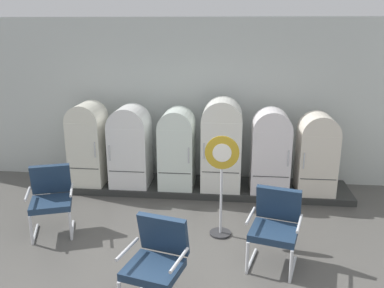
{
  "coord_description": "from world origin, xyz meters",
  "views": [
    {
      "loc": [
        0.58,
        -3.99,
        2.99
      ],
      "look_at": [
        -0.12,
        2.75,
        0.98
      ],
      "focal_mm": 37.72,
      "sensor_mm": 36.0,
      "label": 1
    }
  ],
  "objects_px": {
    "refrigerator_0": "(88,141)",
    "refrigerator_2": "(177,146)",
    "refrigerator_4": "(271,148)",
    "sign_stand": "(221,186)",
    "refrigerator_5": "(317,151)",
    "refrigerator_3": "(222,142)",
    "armchair_left": "(51,196)",
    "armchair_right": "(275,223)",
    "armchair_center": "(157,258)",
    "refrigerator_1": "(130,144)"
  },
  "relations": [
    {
      "from": "refrigerator_1",
      "to": "refrigerator_3",
      "type": "relative_size",
      "value": 0.91
    },
    {
      "from": "refrigerator_4",
      "to": "armchair_center",
      "type": "height_order",
      "value": "refrigerator_4"
    },
    {
      "from": "refrigerator_4",
      "to": "refrigerator_5",
      "type": "distance_m",
      "value": 0.8
    },
    {
      "from": "refrigerator_5",
      "to": "sign_stand",
      "type": "xyz_separation_m",
      "value": [
        -1.61,
        -1.52,
        -0.09
      ]
    },
    {
      "from": "refrigerator_0",
      "to": "armchair_right",
      "type": "relative_size",
      "value": 1.53
    },
    {
      "from": "refrigerator_0",
      "to": "sign_stand",
      "type": "relative_size",
      "value": 1.0
    },
    {
      "from": "armchair_left",
      "to": "armchair_center",
      "type": "height_order",
      "value": "same"
    },
    {
      "from": "refrigerator_0",
      "to": "refrigerator_3",
      "type": "bearing_deg",
      "value": 0.17
    },
    {
      "from": "refrigerator_3",
      "to": "armchair_left",
      "type": "xyz_separation_m",
      "value": [
        -2.46,
        -1.68,
        -0.42
      ]
    },
    {
      "from": "refrigerator_1",
      "to": "armchair_right",
      "type": "distance_m",
      "value": 3.29
    },
    {
      "from": "refrigerator_3",
      "to": "armchair_right",
      "type": "bearing_deg",
      "value": -70.96
    },
    {
      "from": "refrigerator_4",
      "to": "armchair_center",
      "type": "relative_size",
      "value": 1.49
    },
    {
      "from": "refrigerator_4",
      "to": "sign_stand",
      "type": "height_order",
      "value": "refrigerator_4"
    },
    {
      "from": "refrigerator_0",
      "to": "refrigerator_5",
      "type": "relative_size",
      "value": 1.07
    },
    {
      "from": "refrigerator_1",
      "to": "refrigerator_2",
      "type": "bearing_deg",
      "value": 0.3
    },
    {
      "from": "refrigerator_1",
      "to": "refrigerator_2",
      "type": "height_order",
      "value": "refrigerator_1"
    },
    {
      "from": "armchair_right",
      "to": "armchair_center",
      "type": "distance_m",
      "value": 1.65
    },
    {
      "from": "refrigerator_1",
      "to": "refrigerator_4",
      "type": "xyz_separation_m",
      "value": [
        2.53,
        -0.02,
        0.0
      ]
    },
    {
      "from": "refrigerator_3",
      "to": "armchair_right",
      "type": "xyz_separation_m",
      "value": [
        0.76,
        -2.22,
        -0.42
      ]
    },
    {
      "from": "refrigerator_0",
      "to": "armchair_left",
      "type": "height_order",
      "value": "refrigerator_0"
    },
    {
      "from": "refrigerator_0",
      "to": "armchair_right",
      "type": "height_order",
      "value": "refrigerator_0"
    },
    {
      "from": "armchair_left",
      "to": "refrigerator_1",
      "type": "bearing_deg",
      "value": 64.55
    },
    {
      "from": "refrigerator_2",
      "to": "sign_stand",
      "type": "distance_m",
      "value": 1.77
    },
    {
      "from": "sign_stand",
      "to": "refrigerator_3",
      "type": "bearing_deg",
      "value": 91.88
    },
    {
      "from": "refrigerator_0",
      "to": "refrigerator_2",
      "type": "bearing_deg",
      "value": -0.47
    },
    {
      "from": "refrigerator_3",
      "to": "refrigerator_0",
      "type": "bearing_deg",
      "value": -179.83
    },
    {
      "from": "refrigerator_4",
      "to": "armchair_right",
      "type": "xyz_separation_m",
      "value": [
        -0.1,
        -2.17,
        -0.33
      ]
    },
    {
      "from": "refrigerator_0",
      "to": "armchair_right",
      "type": "bearing_deg",
      "value": -34.39
    },
    {
      "from": "refrigerator_2",
      "to": "armchair_left",
      "type": "height_order",
      "value": "refrigerator_2"
    },
    {
      "from": "refrigerator_4",
      "to": "armchair_center",
      "type": "xyz_separation_m",
      "value": [
        -1.45,
        -3.11,
        -0.33
      ]
    },
    {
      "from": "armchair_right",
      "to": "refrigerator_4",
      "type": "bearing_deg",
      "value": 87.41
    },
    {
      "from": "refrigerator_2",
      "to": "armchair_right",
      "type": "xyz_separation_m",
      "value": [
        1.57,
        -2.19,
        -0.32
      ]
    },
    {
      "from": "refrigerator_3",
      "to": "armchair_left",
      "type": "distance_m",
      "value": 3.01
    },
    {
      "from": "refrigerator_0",
      "to": "armchair_left",
      "type": "distance_m",
      "value": 1.71
    },
    {
      "from": "refrigerator_5",
      "to": "armchair_center",
      "type": "xyz_separation_m",
      "value": [
        -2.25,
        -3.12,
        -0.3
      ]
    },
    {
      "from": "refrigerator_5",
      "to": "armchair_right",
      "type": "distance_m",
      "value": 2.38
    },
    {
      "from": "refrigerator_4",
      "to": "armchair_left",
      "type": "distance_m",
      "value": 3.71
    },
    {
      "from": "refrigerator_1",
      "to": "refrigerator_3",
      "type": "bearing_deg",
      "value": 0.87
    },
    {
      "from": "armchair_right",
      "to": "refrigerator_5",
      "type": "bearing_deg",
      "value": 67.61
    },
    {
      "from": "refrigerator_2",
      "to": "armchair_left",
      "type": "bearing_deg",
      "value": -134.85
    },
    {
      "from": "refrigerator_5",
      "to": "armchair_left",
      "type": "height_order",
      "value": "refrigerator_5"
    },
    {
      "from": "refrigerator_5",
      "to": "armchair_left",
      "type": "relative_size",
      "value": 1.43
    },
    {
      "from": "refrigerator_1",
      "to": "armchair_right",
      "type": "xyz_separation_m",
      "value": [
        2.43,
        -2.19,
        -0.33
      ]
    },
    {
      "from": "refrigerator_4",
      "to": "refrigerator_0",
      "type": "bearing_deg",
      "value": 179.3
    },
    {
      "from": "sign_stand",
      "to": "refrigerator_5",
      "type": "bearing_deg",
      "value": 43.41
    },
    {
      "from": "refrigerator_1",
      "to": "refrigerator_4",
      "type": "height_order",
      "value": "refrigerator_1"
    },
    {
      "from": "armchair_right",
      "to": "armchair_center",
      "type": "relative_size",
      "value": 1.0
    },
    {
      "from": "armchair_left",
      "to": "sign_stand",
      "type": "relative_size",
      "value": 0.65
    },
    {
      "from": "refrigerator_4",
      "to": "armchair_left",
      "type": "relative_size",
      "value": 1.49
    },
    {
      "from": "refrigerator_0",
      "to": "refrigerator_4",
      "type": "relative_size",
      "value": 1.03
    }
  ]
}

